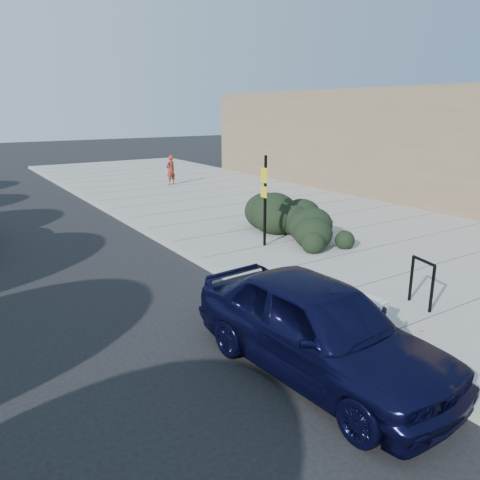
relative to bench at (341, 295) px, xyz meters
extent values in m
plane|color=black|center=(-0.60, 0.94, -0.61)|extent=(120.00, 120.00, 0.00)
cube|color=gray|center=(5.00, 5.94, -0.53)|extent=(11.20, 50.00, 0.15)
cube|color=#9E9E99|center=(-0.60, 5.94, -0.52)|extent=(0.22, 50.00, 0.17)
cylinder|color=gray|center=(0.01, -0.74, -0.28)|extent=(0.04, 0.04, 0.36)
cylinder|color=gray|center=(0.26, -0.69, -0.28)|extent=(0.04, 0.04, 0.36)
cylinder|color=gray|center=(-0.26, 0.69, -0.28)|extent=(0.04, 0.04, 0.36)
cylinder|color=gray|center=(-0.01, 0.74, -0.28)|extent=(0.04, 0.04, 0.36)
cylinder|color=gray|center=(-0.12, -0.02, -0.12)|extent=(0.30, 1.43, 0.03)
cylinder|color=gray|center=(0.13, 0.02, -0.12)|extent=(0.30, 1.43, 0.03)
cube|color=#B2B2B2|center=(0.00, 0.00, 0.01)|extent=(0.73, 1.94, 0.20)
cube|color=yellow|center=(-0.14, 0.74, 0.11)|extent=(0.45, 0.45, 0.02)
cube|color=teal|center=(-0.02, -0.88, 0.01)|extent=(0.09, 0.22, 0.18)
cylinder|color=black|center=(1.71, -0.89, 0.05)|extent=(0.07, 0.07, 1.02)
cylinder|color=black|center=(1.87, -0.26, 0.05)|extent=(0.07, 0.07, 1.02)
cylinder|color=black|center=(1.79, -0.57, 0.56)|extent=(0.23, 0.65, 0.07)
cube|color=black|center=(1.72, 4.98, 0.93)|extent=(0.07, 0.07, 2.77)
cube|color=yellow|center=(1.67, 4.99, 1.73)|extent=(0.03, 0.32, 0.45)
cube|color=yellow|center=(1.67, 4.99, 1.22)|extent=(0.03, 0.30, 0.34)
ellipsoid|color=black|center=(3.40, 5.32, 0.29)|extent=(2.87, 4.34, 1.49)
imported|color=black|center=(-1.66, -1.13, 0.22)|extent=(2.29, 4.96, 1.64)
imported|color=maroon|center=(4.45, 17.52, 0.35)|extent=(0.68, 0.55, 1.61)
camera|label=1|loc=(-6.54, -6.24, 3.65)|focal=35.00mm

